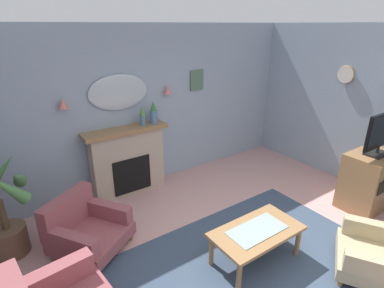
# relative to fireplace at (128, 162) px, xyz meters

# --- Properties ---
(floor) EXTENTS (6.88, 6.82, 0.10)m
(floor) POSITION_rel_fireplace_xyz_m (0.49, -2.74, -0.62)
(floor) COLOR #C6938E
(floor) RESTS_ON ground
(wall_back) EXTENTS (6.88, 0.10, 2.73)m
(wall_back) POSITION_rel_fireplace_xyz_m (0.49, 0.22, 0.79)
(wall_back) COLOR #8C9EB2
(wall_back) RESTS_ON ground
(patterned_rug) EXTENTS (3.20, 2.40, 0.01)m
(patterned_rug) POSITION_rel_fireplace_xyz_m (0.49, -2.54, -0.56)
(patterned_rug) COLOR #38475B
(patterned_rug) RESTS_ON ground
(fireplace) EXTENTS (1.36, 0.36, 1.16)m
(fireplace) POSITION_rel_fireplace_xyz_m (0.00, 0.00, 0.00)
(fireplace) COLOR tan
(fireplace) RESTS_ON ground
(mantel_vase_right) EXTENTS (0.10, 0.10, 0.33)m
(mantel_vase_right) POSITION_rel_fireplace_xyz_m (0.30, -0.03, 0.77)
(mantel_vase_right) COLOR #4C7093
(mantel_vase_right) RESTS_ON fireplace
(mantel_vase_centre) EXTENTS (0.13, 0.13, 0.38)m
(mantel_vase_centre) POSITION_rel_fireplace_xyz_m (0.50, -0.03, 0.76)
(mantel_vase_centre) COLOR #4C7093
(mantel_vase_centre) RESTS_ON fireplace
(wall_mirror) EXTENTS (0.96, 0.06, 0.56)m
(wall_mirror) POSITION_rel_fireplace_xyz_m (-0.00, 0.14, 1.14)
(wall_mirror) COLOR #B2BCC6
(wall_sconce_left) EXTENTS (0.14, 0.14, 0.14)m
(wall_sconce_left) POSITION_rel_fireplace_xyz_m (-0.85, 0.09, 1.09)
(wall_sconce_left) COLOR #D17066
(wall_sconce_right) EXTENTS (0.14, 0.14, 0.14)m
(wall_sconce_right) POSITION_rel_fireplace_xyz_m (0.85, 0.09, 1.09)
(wall_sconce_right) COLOR #D17066
(wall_clock) EXTENTS (0.04, 0.31, 0.31)m
(wall_clock) POSITION_rel_fireplace_xyz_m (3.39, -1.55, 1.33)
(wall_clock) COLOR silver
(framed_picture) EXTENTS (0.28, 0.03, 0.36)m
(framed_picture) POSITION_rel_fireplace_xyz_m (1.50, 0.15, 1.18)
(framed_picture) COLOR #4C6B56
(coffee_table) EXTENTS (1.10, 0.60, 0.45)m
(coffee_table) POSITION_rel_fireplace_xyz_m (0.59, -2.36, -0.19)
(coffee_table) COLOR olive
(coffee_table) RESTS_ON ground
(armchair_in_corner) EXTENTS (1.12, 1.13, 0.71)m
(armchair_in_corner) POSITION_rel_fireplace_xyz_m (-1.03, -0.97, -0.27)
(armchair_in_corner) COLOR #934C51
(armchair_in_corner) RESTS_ON ground
(tv_cabinet) EXTENTS (0.80, 0.57, 0.90)m
(tv_cabinet) POSITION_rel_fireplace_xyz_m (2.88, -2.51, -0.12)
(tv_cabinet) COLOR olive
(tv_cabinet) RESTS_ON ground
(tv_flatscreen) EXTENTS (0.84, 0.24, 0.65)m
(tv_flatscreen) POSITION_rel_fireplace_xyz_m (2.88, -2.53, 0.68)
(tv_flatscreen) COLOR black
(tv_flatscreen) RESTS_ON tv_cabinet
(potted_plant_corner_palm) EXTENTS (0.78, 0.83, 1.29)m
(potted_plant_corner_palm) POSITION_rel_fireplace_xyz_m (-1.84, -0.53, 0.05)
(potted_plant_corner_palm) COLOR brown
(potted_plant_corner_palm) RESTS_ON ground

